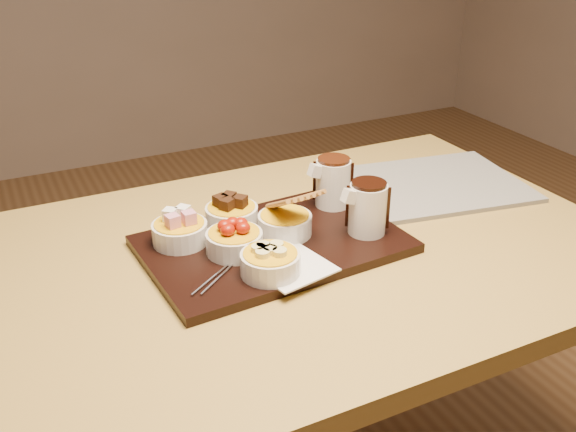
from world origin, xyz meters
name	(u,v)px	position (x,y,z in m)	size (l,w,h in m)	color
dining_table	(301,292)	(0.00, 0.00, 0.65)	(1.20, 0.80, 0.75)	#A8893E
serving_board	(273,244)	(-0.05, 0.02, 0.76)	(0.46, 0.30, 0.02)	black
napkin	(291,267)	(-0.06, -0.08, 0.77)	(0.12, 0.12, 0.00)	white
bowl_marshmallows	(180,233)	(-0.20, 0.08, 0.79)	(0.10, 0.10, 0.04)	silver
bowl_cake	(232,216)	(-0.10, 0.10, 0.79)	(0.10, 0.10, 0.04)	silver
bowl_strawberries	(234,242)	(-0.13, 0.01, 0.79)	(0.10, 0.10, 0.04)	silver
bowl_biscotti	(285,225)	(-0.02, 0.03, 0.79)	(0.10, 0.10, 0.04)	silver
bowl_bananas	(270,264)	(-0.10, -0.09, 0.79)	(0.10, 0.10, 0.04)	silver
pitcher_dark_chocolate	(368,209)	(0.12, -0.03, 0.82)	(0.07, 0.07, 0.10)	silver
pitcher_milk_chocolate	(333,183)	(0.12, 0.10, 0.82)	(0.07, 0.07, 0.10)	silver
fondue_skewers	(236,258)	(-0.14, -0.02, 0.77)	(0.26, 0.03, 0.01)	silver
newspaper	(437,184)	(0.40, 0.11, 0.76)	(0.37, 0.29, 0.01)	beige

